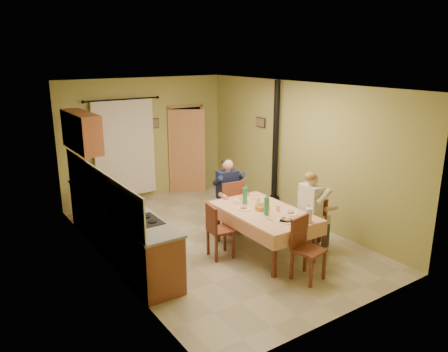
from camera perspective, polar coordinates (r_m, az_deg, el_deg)
floor at (r=8.21m, az=-1.07°, el=-8.18°), size 4.00×6.00×0.01m
room_shell at (r=7.65m, az=-1.14°, el=4.38°), size 4.04×6.04×2.82m
kitchen_run at (r=7.65m, az=-13.61°, el=-6.56°), size 0.64×3.64×1.56m
upper_cabinets at (r=8.42m, az=-18.15°, el=5.56°), size 0.35×1.40×0.70m
curtain at (r=10.06m, az=-12.83°, el=3.55°), size 1.70×0.07×2.22m
doorway at (r=10.72m, az=-4.88°, el=3.49°), size 0.96×0.49×2.15m
dining_table at (r=7.59m, az=5.17°, el=-7.19°), size 1.12×1.87×0.76m
tableware at (r=7.36m, az=5.88°, el=-4.22°), size 0.76×1.61×0.33m
chair_far at (r=8.49m, az=0.59°, el=-5.18°), size 0.51×0.51×1.02m
chair_near at (r=6.85m, az=10.82°, el=-10.90°), size 0.48×0.48×0.97m
chair_right at (r=7.84m, az=11.24°, el=-7.39°), size 0.41×0.41×0.94m
chair_left at (r=7.42m, az=-0.54°, el=-8.45°), size 0.42×0.42×0.93m
man_far at (r=8.31m, az=0.55°, el=-1.37°), size 0.61×0.51×1.39m
man_right at (r=7.62m, az=11.40°, el=-3.33°), size 0.47×0.59×1.39m
stove_flue at (r=9.41m, az=6.65°, el=1.50°), size 0.24×0.24×2.80m
picture_back at (r=10.34m, az=-8.99°, el=6.83°), size 0.19×0.03×0.23m
picture_right at (r=9.74m, az=4.81°, el=7.00°), size 0.03×0.31×0.21m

